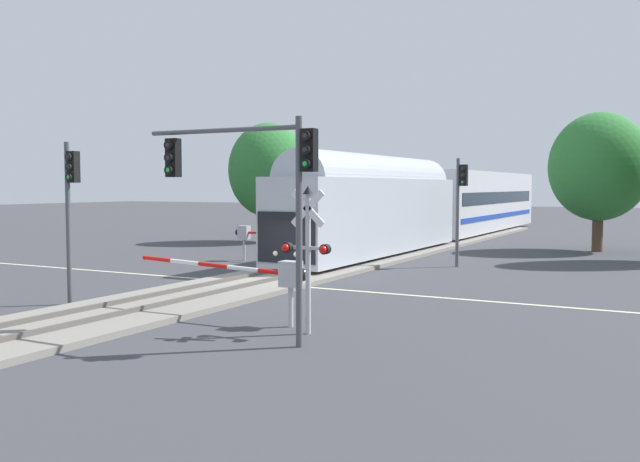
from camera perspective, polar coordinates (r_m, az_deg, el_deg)
ground_plane at (r=27.54m, az=-4.90°, el=-4.31°), size 220.00×220.00×0.00m
road_centre_stripe at (r=27.54m, az=-4.90°, el=-4.30°), size 44.00×0.20×0.01m
railway_track at (r=27.52m, az=-4.90°, el=-4.11°), size 4.40×80.00×0.32m
commuter_train at (r=47.17m, az=9.71°, el=2.38°), size 3.04×43.03×5.16m
crossing_gate_near at (r=19.24m, az=-4.04°, el=-3.53°), size 5.77×0.40×1.80m
crossing_signal_mast at (r=17.87m, az=-1.05°, el=-1.06°), size 1.36×0.44×3.84m
crossing_gate_far at (r=35.48m, az=-5.25°, el=-0.24°), size 6.24×0.40×1.80m
traffic_signal_median at (r=23.63m, az=-19.76°, el=2.71°), size 0.53×0.38×5.23m
traffic_signal_far_side at (r=33.40m, az=11.42°, el=2.97°), size 0.53×0.38×5.13m
traffic_signal_near_right at (r=17.03m, az=-5.53°, el=4.68°), size 4.87×0.38×5.46m
oak_behind_train at (r=47.35m, az=-4.21°, el=4.98°), size 5.46×5.46×8.09m
oak_far_right at (r=43.66m, az=21.87°, el=4.89°), size 5.70×5.70×8.10m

